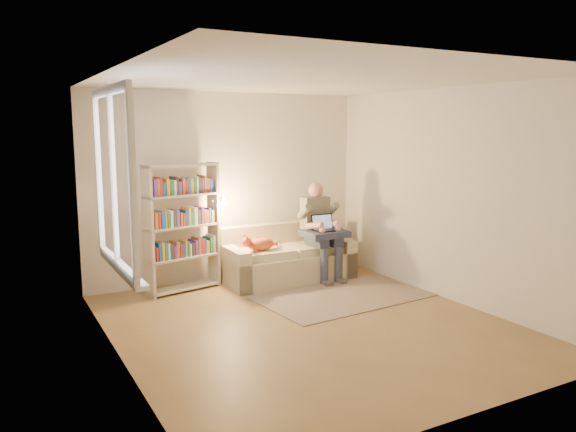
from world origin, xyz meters
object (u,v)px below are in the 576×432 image
bookshelf (182,221)px  cat (262,244)px  person (320,226)px  sofa (287,260)px  laptop (323,226)px

bookshelf → cat: bearing=-27.0°
person → cat: (-0.89, 0.04, -0.18)m
sofa → laptop: bearing=-31.8°
cat → bookshelf: bearing=165.9°
sofa → bookshelf: size_ratio=1.09×
person → laptop: size_ratio=4.08×
sofa → person: person is taller
sofa → laptop: size_ratio=5.46×
cat → bookshelf: bookshelf is taller
laptop → cat: bearing=170.1°
sofa → bookshelf: 1.59m
bookshelf → laptop: bearing=-25.1°
person → sofa: bearing=162.4°
sofa → person: (0.45, -0.15, 0.48)m
cat → laptop: size_ratio=1.75×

